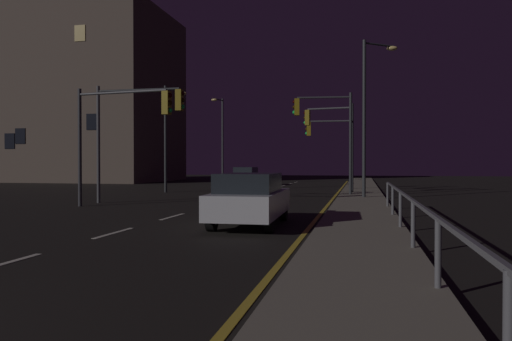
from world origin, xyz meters
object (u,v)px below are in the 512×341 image
traffic_light_near_right (326,124)px  street_lamp_mid_block (369,104)px  traffic_light_far_left (331,131)px  building_distant (95,98)px  traffic_light_far_center (120,121)px  street_lamp_median (221,133)px  traffic_light_mid_right (330,139)px  car (250,198)px  car_oncoming (245,176)px  traffic_light_far_right (135,119)px  street_lamp_far_end (169,128)px

traffic_light_near_right → street_lamp_mid_block: size_ratio=0.71×
traffic_light_far_left → building_distant: 31.77m
traffic_light_far_center → street_lamp_median: (-2.71, 23.75, 1.02)m
traffic_light_mid_right → traffic_light_far_left: bearing=-85.4°
building_distant → street_lamp_mid_block: bearing=-36.6°
car → traffic_light_far_center: (-6.73, 4.52, 2.82)m
car_oncoming → traffic_light_near_right: 14.43m
traffic_light_far_center → traffic_light_far_right: traffic_light_far_right is taller
traffic_light_mid_right → traffic_light_near_right: bearing=-88.4°
traffic_light_far_center → traffic_light_far_left: size_ratio=0.95×
car → traffic_light_far_center: bearing=146.1°
street_lamp_far_end → car_oncoming: bearing=74.5°
car → street_lamp_far_end: (-9.06, 15.28, 3.37)m
traffic_light_mid_right → traffic_light_far_left: traffic_light_far_left is taller
car_oncoming → traffic_light_near_right: bearing=-57.1°
traffic_light_near_right → traffic_light_mid_right: bearing=91.6°
traffic_light_far_left → traffic_light_near_right: traffic_light_near_right is taller
car → street_lamp_median: 30.05m
traffic_light_far_left → traffic_light_mid_right: bearing=94.6°
building_distant → traffic_light_mid_right: bearing=-27.0°
car → street_lamp_median: (-9.43, 28.27, 3.84)m
car → street_lamp_far_end: bearing=120.7°
building_distant → street_lamp_far_end: bearing=-47.4°
traffic_light_far_center → street_lamp_median: size_ratio=0.65×
traffic_light_mid_right → street_lamp_mid_block: size_ratio=0.61×
car → traffic_light_far_center: size_ratio=0.87×
car → traffic_light_far_right: (-7.00, 6.43, 3.08)m
traffic_light_far_right → building_distant: building_distant is taller
traffic_light_far_right → street_lamp_mid_block: (10.61, 4.97, 1.04)m
car_oncoming → street_lamp_far_end: bearing=-105.5°
car_oncoming → traffic_light_far_center: 20.76m
street_lamp_mid_block → street_lamp_median: size_ratio=1.02×
street_lamp_median → street_lamp_far_end: size_ratio=1.14×
street_lamp_median → traffic_light_far_right: bearing=-83.6°
traffic_light_mid_right → traffic_light_far_right: 15.23m
car → traffic_light_far_left: 15.95m
traffic_light_far_left → street_lamp_median: 16.70m
traffic_light_near_right → street_lamp_median: size_ratio=0.73×
traffic_light_mid_right → building_distant: 29.74m
traffic_light_mid_right → traffic_light_far_center: (-7.84, -14.79, 0.07)m
car → traffic_light_mid_right: traffic_light_mid_right is taller
car_oncoming → traffic_light_near_right: size_ratio=0.77×
car_oncoming → street_lamp_median: (-3.09, 3.19, 3.84)m
traffic_light_mid_right → street_lamp_mid_block: bearing=-72.5°
traffic_light_mid_right → traffic_light_far_center: size_ratio=0.96×
street_lamp_median → car_oncoming: bearing=-45.9°
car_oncoming → building_distant: building_distant is taller
traffic_light_far_right → street_lamp_mid_block: bearing=25.1°
traffic_light_far_center → street_lamp_far_end: (-2.33, 10.76, 0.56)m
car → car_oncoming: size_ratio=1.01×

